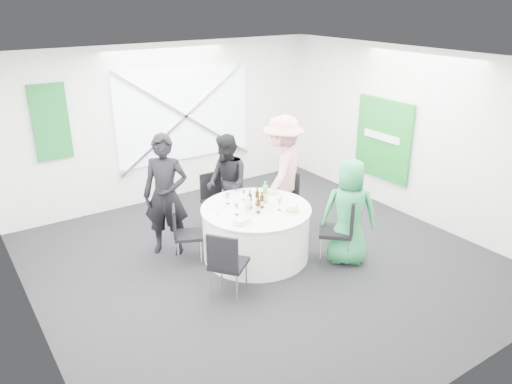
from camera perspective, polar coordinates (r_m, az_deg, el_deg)
floor at (r=7.22m, az=0.90°, el=-7.88°), size 6.00×6.00×0.00m
ceiling at (r=6.32m, az=1.05°, el=14.75°), size 6.00×6.00×0.00m
wall_back at (r=9.16m, az=-9.93°, el=7.77°), size 6.00×0.00×6.00m
wall_front at (r=4.72m, az=22.48°, el=-7.55°), size 6.00×0.00×6.00m
wall_left at (r=5.61m, az=-25.10°, el=-3.23°), size 0.00×6.00×6.00m
wall_right at (r=8.64m, az=17.63°, el=6.21°), size 0.00×6.00×6.00m
window_panel at (r=9.22m, az=-8.15°, el=8.61°), size 2.60×0.03×1.60m
window_brace_a at (r=9.19m, az=-8.04°, el=8.57°), size 2.63×0.05×1.84m
window_brace_b at (r=9.19m, az=-8.04°, el=8.57°), size 2.63×0.05×1.84m
green_banner at (r=8.45m, az=-22.40°, el=7.37°), size 0.55×0.04×1.20m
green_sign at (r=9.01m, az=14.30°, el=5.87°), size 0.05×1.20×1.40m
banquet_table at (r=7.19m, az=-0.00°, el=-4.59°), size 1.56×1.56×0.76m
chair_back at (r=8.10m, az=-4.78°, el=-0.44°), size 0.41×0.42×0.88m
chair_back_left at (r=7.07m, az=-8.39°, el=-4.36°), size 0.51×0.51×0.84m
chair_back_right at (r=8.11m, az=3.40°, el=-0.39°), size 0.55×0.55×0.88m
chair_front_right at (r=7.04m, az=9.82°, el=-3.77°), size 0.63×0.63×0.98m
chair_front_left at (r=6.15m, az=-3.43°, el=-7.82°), size 0.59×0.59×0.92m
person_man_back_left at (r=7.21m, az=-10.27°, el=-0.38°), size 0.78×0.75×1.79m
person_man_back at (r=7.90m, az=-3.34°, el=1.04°), size 0.51×0.81×1.56m
person_woman_pink at (r=8.02m, az=3.08°, el=2.38°), size 1.27×1.12×1.82m
person_woman_green at (r=7.00m, az=10.60°, el=-2.32°), size 0.88×0.85×1.52m
plate_back at (r=7.44m, az=-2.90°, el=-0.39°), size 0.25×0.25×0.01m
plate_back_left at (r=7.09m, az=-4.62°, el=-1.58°), size 0.29×0.29×0.01m
plate_back_right at (r=7.50m, az=1.80°, el=-0.10°), size 0.25×0.25×0.04m
plate_front_right at (r=6.92m, az=4.14°, el=-2.13°), size 0.28×0.28×0.04m
plate_front_left at (r=6.61m, az=-1.62°, el=-3.34°), size 0.26×0.26×0.01m
napkin at (r=6.54m, az=-1.64°, el=-3.30°), size 0.22×0.18×0.05m
beer_bottle_a at (r=6.97m, az=-0.70°, el=-1.10°), size 0.06×0.06×0.27m
beer_bottle_b at (r=7.07m, az=0.15°, el=-0.75°), size 0.06×0.06×0.26m
beer_bottle_c at (r=6.99m, az=0.68°, el=-1.14°), size 0.06×0.06×0.24m
beer_bottle_d at (r=6.82m, az=0.27°, el=-1.70°), size 0.06×0.06×0.25m
green_water_bottle at (r=7.15m, az=1.05°, el=-0.25°), size 0.08×0.08×0.32m
clear_water_bottle at (r=6.81m, az=-0.98°, el=-1.58°), size 0.08×0.08×0.29m
wine_glass_a at (r=7.27m, az=1.06°, el=0.10°), size 0.07×0.07×0.17m
wine_glass_b at (r=6.77m, az=-2.22°, el=-1.65°), size 0.07×0.07×0.17m
wine_glass_c at (r=6.92m, az=2.72°, el=-1.11°), size 0.07×0.07×0.17m
wine_glass_d at (r=7.24m, az=-1.41°, el=0.00°), size 0.07×0.07×0.17m
wine_glass_e at (r=7.12m, az=-3.26°, el=-0.44°), size 0.07×0.07×0.17m
fork_a at (r=7.44m, az=2.89°, el=-0.44°), size 0.09×0.13×0.01m
knife_a at (r=7.55m, az=0.22°, el=-0.04°), size 0.10×0.13×0.01m
fork_b at (r=7.14m, az=-4.54°, el=-1.45°), size 0.08×0.14×0.01m
knife_b at (r=6.82m, az=-4.38°, el=-2.62°), size 0.08×0.14×0.01m
fork_c at (r=6.85m, az=4.47°, el=-2.52°), size 0.11×0.13×0.01m
knife_c at (r=7.10m, az=4.63°, el=-1.61°), size 0.12×0.12×0.01m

